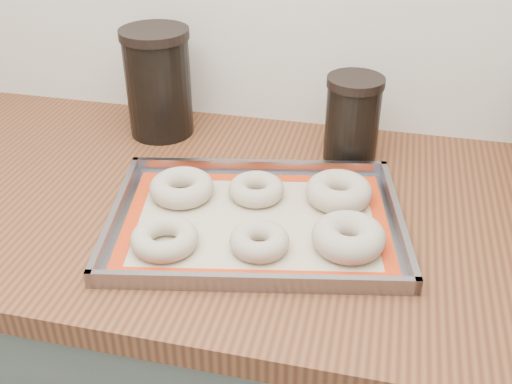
% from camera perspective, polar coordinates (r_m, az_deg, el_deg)
% --- Properties ---
extents(countertop, '(3.06, 0.68, 0.04)m').
position_cam_1_polar(countertop, '(1.01, 12.13, -3.34)').
color(countertop, brown).
rests_on(countertop, cabinet).
extents(baking_tray, '(0.52, 0.41, 0.03)m').
position_cam_1_polar(baking_tray, '(0.96, -0.00, -2.69)').
color(baking_tray, gray).
rests_on(baking_tray, countertop).
extents(baking_mat, '(0.47, 0.37, 0.00)m').
position_cam_1_polar(baking_mat, '(0.96, 0.00, -2.79)').
color(baking_mat, '#C6B793').
rests_on(baking_mat, baking_tray).
extents(bagel_front_left, '(0.11, 0.11, 0.03)m').
position_cam_1_polar(bagel_front_left, '(0.90, -8.70, -4.39)').
color(bagel_front_left, '#BCAA92').
rests_on(bagel_front_left, baking_mat).
extents(bagel_front_mid, '(0.10, 0.10, 0.03)m').
position_cam_1_polar(bagel_front_mid, '(0.89, 0.33, -4.69)').
color(bagel_front_mid, '#BCAA92').
rests_on(bagel_front_mid, baking_mat).
extents(bagel_front_right, '(0.14, 0.14, 0.04)m').
position_cam_1_polar(bagel_front_right, '(0.90, 8.80, -4.25)').
color(bagel_front_right, '#BCAA92').
rests_on(bagel_front_right, baking_mat).
extents(bagel_back_left, '(0.13, 0.13, 0.04)m').
position_cam_1_polar(bagel_back_left, '(1.02, -7.08, 0.42)').
color(bagel_back_left, '#BCAA92').
rests_on(bagel_back_left, baking_mat).
extents(bagel_back_mid, '(0.12, 0.12, 0.03)m').
position_cam_1_polar(bagel_back_mid, '(1.01, 0.03, 0.27)').
color(bagel_back_mid, '#BCAA92').
rests_on(bagel_back_mid, baking_mat).
extents(bagel_back_right, '(0.14, 0.14, 0.04)m').
position_cam_1_polar(bagel_back_right, '(1.01, 7.89, 0.05)').
color(bagel_back_right, '#BCAA92').
rests_on(bagel_back_right, baking_mat).
extents(canister_left, '(0.13, 0.13, 0.22)m').
position_cam_1_polar(canister_left, '(1.22, -9.28, 10.26)').
color(canister_left, black).
rests_on(canister_left, countertop).
extents(canister_mid, '(0.10, 0.10, 0.16)m').
position_cam_1_polar(canister_mid, '(1.13, 9.17, 6.94)').
color(canister_mid, black).
rests_on(canister_mid, countertop).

